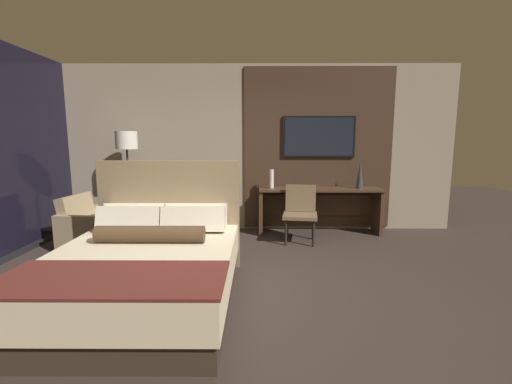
# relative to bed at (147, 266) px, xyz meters

# --- Properties ---
(ground_plane) EXTENTS (16.00, 16.00, 0.00)m
(ground_plane) POSITION_rel_bed_xyz_m (0.81, 0.17, -0.34)
(ground_plane) COLOR #332823
(wall_back_tv_panel) EXTENTS (7.20, 0.09, 2.80)m
(wall_back_tv_panel) POSITION_rel_bed_xyz_m (1.00, 2.76, 1.06)
(wall_back_tv_panel) COLOR gray
(wall_back_tv_panel) RESTS_ON ground_plane
(bed) EXTENTS (1.69, 2.08, 1.30)m
(bed) POSITION_rel_bed_xyz_m (0.00, 0.00, 0.00)
(bed) COLOR #33281E
(bed) RESTS_ON ground_plane
(desk) EXTENTS (2.01, 0.49, 0.76)m
(desk) POSITION_rel_bed_xyz_m (2.09, 2.49, 0.18)
(desk) COLOR #422D1E
(desk) RESTS_ON ground_plane
(tv) EXTENTS (1.22, 0.04, 0.69)m
(tv) POSITION_rel_bed_xyz_m (2.09, 2.69, 1.26)
(tv) COLOR black
(desk_chair) EXTENTS (0.57, 0.56, 0.86)m
(desk_chair) POSITION_rel_bed_xyz_m (1.72, 2.00, 0.17)
(desk_chair) COLOR brown
(desk_chair) RESTS_ON ground_plane
(armchair_by_window) EXTENTS (0.93, 0.95, 0.76)m
(armchair_by_window) POSITION_rel_bed_xyz_m (-1.30, 1.76, -0.09)
(armchair_by_window) COLOR #998460
(armchair_by_window) RESTS_ON ground_plane
(floor_lamp) EXTENTS (0.34, 0.34, 1.68)m
(floor_lamp) POSITION_rel_bed_xyz_m (-1.02, 2.33, 1.07)
(floor_lamp) COLOR #282623
(floor_lamp) RESTS_ON ground_plane
(vase_tall) EXTENTS (0.12, 0.12, 0.46)m
(vase_tall) POSITION_rel_bed_xyz_m (2.75, 2.45, 0.65)
(vase_tall) COLOR #333338
(vase_tall) RESTS_ON desk
(vase_short) EXTENTS (0.08, 0.08, 0.31)m
(vase_short) POSITION_rel_bed_xyz_m (1.30, 2.47, 0.57)
(vase_short) COLOR silver
(vase_short) RESTS_ON desk
(book) EXTENTS (0.23, 0.17, 0.03)m
(book) POSITION_rel_bed_xyz_m (1.85, 2.47, 0.43)
(book) COLOR navy
(book) RESTS_ON desk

